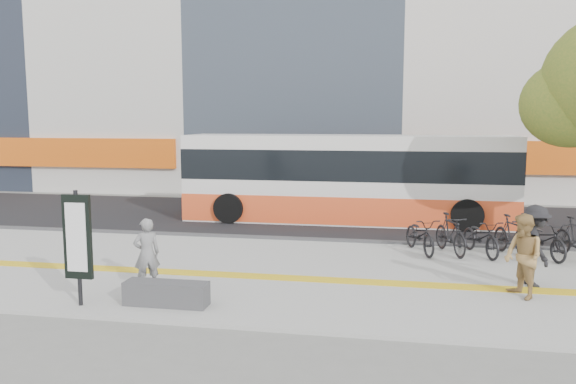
% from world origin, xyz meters
% --- Properties ---
extents(ground, '(120.00, 120.00, 0.00)m').
position_xyz_m(ground, '(0.00, 0.00, 0.00)').
color(ground, slate).
rests_on(ground, ground).
extents(sidewalk, '(40.00, 7.00, 0.08)m').
position_xyz_m(sidewalk, '(0.00, 1.50, 0.04)').
color(sidewalk, gray).
rests_on(sidewalk, ground).
extents(tactile_strip, '(40.00, 0.45, 0.01)m').
position_xyz_m(tactile_strip, '(0.00, 1.00, 0.09)').
color(tactile_strip, gold).
rests_on(tactile_strip, sidewalk).
extents(street, '(40.00, 8.00, 0.06)m').
position_xyz_m(street, '(0.00, 9.00, 0.03)').
color(street, black).
rests_on(street, ground).
extents(curb, '(40.00, 0.25, 0.14)m').
position_xyz_m(curb, '(0.00, 5.00, 0.07)').
color(curb, '#3E3E41').
rests_on(curb, ground).
extents(bench, '(1.60, 0.45, 0.45)m').
position_xyz_m(bench, '(-2.60, -1.20, 0.30)').
color(bench, '#3E3E41').
rests_on(bench, sidewalk).
extents(signboard, '(0.55, 0.10, 2.20)m').
position_xyz_m(signboard, '(-4.20, -1.51, 1.37)').
color(signboard, black).
rests_on(signboard, sidewalk).
extents(bus, '(11.22, 2.66, 2.99)m').
position_xyz_m(bus, '(0.04, 8.50, 1.47)').
color(bus, silver).
rests_on(bus, street).
extents(bicycle_row, '(4.98, 1.91, 1.05)m').
position_xyz_m(bicycle_row, '(4.23, 4.00, 0.58)').
color(bicycle_row, black).
rests_on(bicycle_row, sidewalk).
extents(seated_woman, '(0.65, 0.61, 1.48)m').
position_xyz_m(seated_woman, '(-3.40, -0.28, 0.82)').
color(seated_woman, black).
rests_on(seated_woman, sidewalk).
extents(pedestrian_tan, '(0.90, 0.99, 1.67)m').
position_xyz_m(pedestrian_tan, '(4.12, 0.49, 0.91)').
color(pedestrian_tan, '#9F7B45').
rests_on(pedestrian_tan, sidewalk).
extents(pedestrian_dark, '(0.78, 1.19, 1.73)m').
position_xyz_m(pedestrian_dark, '(4.55, 1.38, 0.94)').
color(pedestrian_dark, black).
rests_on(pedestrian_dark, sidewalk).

